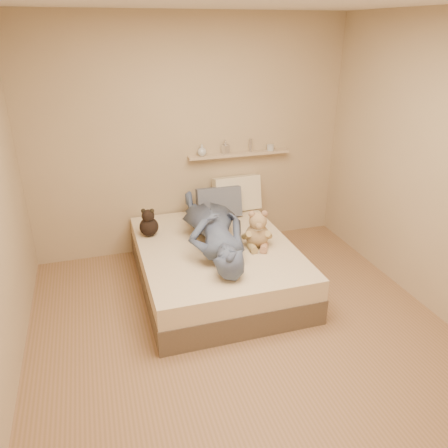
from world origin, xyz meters
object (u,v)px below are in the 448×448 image
object	(u,v)px
teddy_bear	(257,232)
person	(213,228)
game_console	(228,256)
pillow_grey	(219,202)
wall_shelf	(239,154)
dark_plush	(149,224)
pillow_cream	(237,193)
bed	(216,265)

from	to	relation	value
teddy_bear	person	bearing A→B (deg)	157.49
game_console	person	distance (m)	0.56
pillow_grey	wall_shelf	xyz separation A→B (m)	(0.31, 0.22, 0.48)
game_console	dark_plush	size ratio (longest dim) A/B	0.66
pillow_cream	teddy_bear	bearing A→B (deg)	-96.95
game_console	person	xyz separation A→B (m)	(0.02, 0.56, 0.02)
dark_plush	pillow_grey	xyz separation A→B (m)	(0.84, 0.27, 0.04)
bed	pillow_grey	distance (m)	0.83
dark_plush	person	distance (m)	0.71
teddy_bear	wall_shelf	size ratio (longest dim) A/B	0.32
teddy_bear	pillow_cream	xyz separation A→B (m)	(0.12, 0.98, 0.04)
pillow_cream	pillow_grey	xyz separation A→B (m)	(-0.26, -0.14, -0.03)
dark_plush	game_console	bearing A→B (deg)	-59.95
pillow_cream	person	world-z (taller)	pillow_cream
game_console	pillow_cream	distance (m)	1.48
pillow_cream	pillow_grey	bearing A→B (deg)	-151.86
teddy_bear	wall_shelf	xyz separation A→B (m)	(0.17, 1.06, 0.49)
dark_plush	pillow_cream	xyz separation A→B (m)	(1.10, 0.41, 0.07)
teddy_bear	pillow_cream	distance (m)	0.99
person	wall_shelf	bearing A→B (deg)	-117.51
game_console	pillow_grey	xyz separation A→B (m)	(0.28, 1.23, 0.01)
pillow_grey	person	distance (m)	0.73
person	wall_shelf	world-z (taller)	wall_shelf
pillow_grey	bed	bearing A→B (deg)	-109.12
pillow_grey	person	bearing A→B (deg)	-110.89
teddy_bear	pillow_grey	bearing A→B (deg)	99.55
person	dark_plush	bearing A→B (deg)	-30.00
teddy_bear	dark_plush	distance (m)	1.13
bed	wall_shelf	size ratio (longest dim) A/B	1.58
person	wall_shelf	distance (m)	1.16
pillow_grey	person	size ratio (longest dim) A/B	0.32
dark_plush	person	world-z (taller)	person
bed	person	size ratio (longest dim) A/B	1.21
teddy_bear	pillow_grey	size ratio (longest dim) A/B	0.78
bed	person	xyz separation A→B (m)	(-0.02, 0.01, 0.41)
bed	pillow_cream	size ratio (longest dim) A/B	3.45
pillow_cream	person	distance (m)	0.97
bed	dark_plush	size ratio (longest dim) A/B	6.25
dark_plush	pillow_grey	bearing A→B (deg)	18.09
teddy_bear	pillow_grey	world-z (taller)	teddy_bear
dark_plush	person	bearing A→B (deg)	-34.90
dark_plush	pillow_cream	distance (m)	1.18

